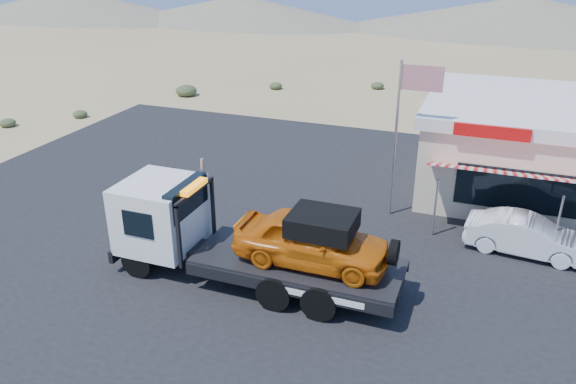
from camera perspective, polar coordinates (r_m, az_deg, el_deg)
name	(u,v)px	position (r m, az deg, el deg)	size (l,w,h in m)	color
ground	(231,246)	(19.88, -5.79, -5.53)	(120.00, 120.00, 0.00)	#957F55
asphalt_lot	(312,219)	(21.66, 2.46, -2.77)	(32.00, 24.00, 0.02)	black
tow_truck	(247,234)	(17.20, -4.19, -4.33)	(8.97, 2.66, 3.00)	black
white_sedan	(527,236)	(20.70, 23.10, -4.10)	(1.40, 4.01, 1.32)	silver
jerky_store	(553,148)	(25.73, 25.34, 4.06)	(10.40, 9.97, 3.90)	beige
flagpole	(403,123)	(21.01, 11.62, 6.93)	(1.55, 0.10, 6.00)	#99999E
desert_scrub	(113,119)	(34.69, -17.32, 7.09)	(22.79, 31.76, 0.79)	#324022
distant_hills	(354,12)	(73.16, 6.75, 17.67)	(126.00, 48.00, 4.20)	#726B59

